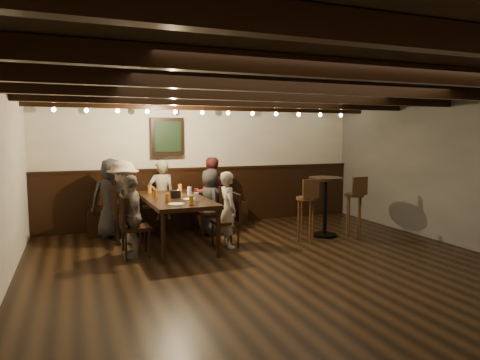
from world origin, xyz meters
name	(u,v)px	position (x,y,z in m)	size (l,w,h in m)	color
room	(212,177)	(-0.29, 2.21, 1.07)	(7.00, 7.00, 7.00)	black
dining_table	(175,201)	(-0.98, 2.01, 0.71)	(0.96, 2.08, 0.77)	black
chair_left_near	(126,225)	(-1.70, 2.45, 0.30)	(0.46, 0.46, 0.98)	black
chair_left_far	(135,238)	(-1.69, 1.55, 0.28)	(0.42, 0.42, 0.91)	black
chair_right_near	(209,220)	(-0.27, 2.47, 0.27)	(0.41, 0.41, 0.88)	black
chair_right_far	(226,231)	(-0.25, 1.57, 0.26)	(0.40, 0.40, 0.86)	black
person_bench_left	(112,198)	(-1.89, 2.89, 0.69)	(0.68, 0.44, 1.39)	#29292C
person_bench_centre	(162,196)	(-0.99, 3.06, 0.66)	(0.48, 0.32, 1.33)	gray
person_bench_right	(210,193)	(-0.09, 2.92, 0.68)	(0.66, 0.52, 1.36)	maroon
person_left_near	(124,202)	(-1.73, 2.45, 0.68)	(0.88, 0.51, 1.37)	gray
person_left_far	(132,216)	(-1.72, 1.55, 0.60)	(0.71, 0.29, 1.21)	gray
person_right_near	(210,202)	(-0.23, 2.47, 0.59)	(0.58, 0.38, 1.18)	#242426
person_right_far	(228,209)	(-0.22, 1.57, 0.60)	(0.44, 0.29, 1.21)	#A09588
pint_a	(150,189)	(-1.27, 2.70, 0.84)	(0.07, 0.07, 0.14)	#BF7219
pint_b	(180,188)	(-0.74, 2.66, 0.84)	(0.07, 0.07, 0.14)	#BF7219
pint_c	(155,193)	(-1.28, 2.10, 0.84)	(0.07, 0.07, 0.14)	#BF7219
pint_d	(190,191)	(-0.68, 2.21, 0.84)	(0.07, 0.07, 0.14)	silver
pint_e	(168,198)	(-1.19, 1.56, 0.84)	(0.07, 0.07, 0.14)	#BF7219
pint_f	(196,197)	(-0.77, 1.46, 0.84)	(0.07, 0.07, 0.14)	silver
pint_g	(191,200)	(-0.91, 1.21, 0.84)	(0.07, 0.07, 0.14)	#BF7219
plate_near	(176,204)	(-1.11, 1.31, 0.78)	(0.24, 0.24, 0.01)	white
plate_far	(191,199)	(-0.79, 1.71, 0.78)	(0.24, 0.24, 0.01)	white
condiment_caddy	(176,194)	(-0.98, 1.96, 0.83)	(0.15, 0.10, 0.12)	black
candle	(178,193)	(-0.86, 2.31, 0.80)	(0.05, 0.05, 0.05)	beige
high_top_table	(325,198)	(1.61, 1.64, 0.69)	(0.59, 0.59, 1.05)	black
bar_stool_left	(306,218)	(1.11, 1.43, 0.39)	(0.33, 0.34, 1.06)	#351E11
bar_stool_right	(354,214)	(2.11, 1.48, 0.39)	(0.33, 0.34, 1.06)	#351E11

